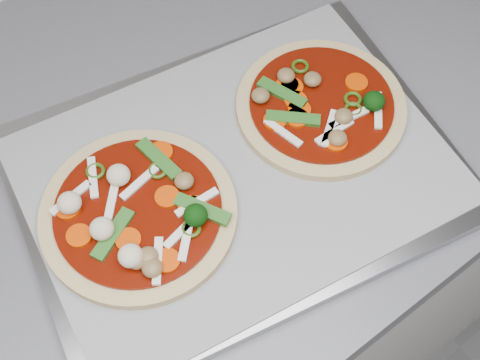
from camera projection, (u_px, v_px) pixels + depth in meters
baking_tray at (236, 174)px, 0.70m from camera, size 0.50×0.41×0.01m
parchment at (236, 169)px, 0.70m from camera, size 0.47×0.37×0.00m
pizza_left at (138, 214)px, 0.66m from camera, size 0.26×0.26×0.03m
pizza_right at (321, 106)px, 0.73m from camera, size 0.20×0.20×0.03m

